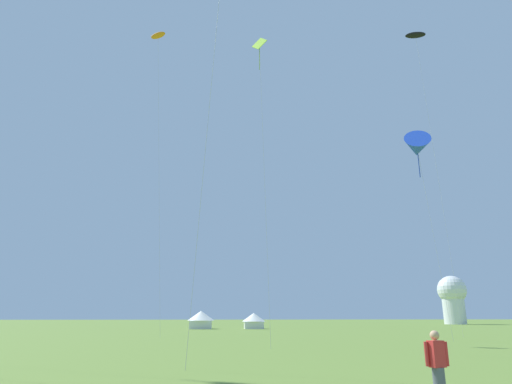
% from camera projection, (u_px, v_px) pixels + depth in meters
% --- Properties ---
extents(kite_orange_parafoil, '(3.33, 1.77, 33.46)m').
position_uv_depth(kite_orange_parafoil, '(158.00, 37.00, 50.75)').
color(kite_orange_parafoil, orange).
rests_on(kite_orange_parafoil, ground).
extents(kite_black_parafoil, '(2.51, 1.72, 34.68)m').
position_uv_depth(kite_black_parafoil, '(416.00, 36.00, 52.65)').
color(kite_black_parafoil, black).
rests_on(kite_black_parafoil, ground).
extents(kite_lime_diamond, '(1.19, 1.38, 23.30)m').
position_uv_depth(kite_lime_diamond, '(260.00, 58.00, 34.26)').
color(kite_lime_diamond, '#99DB2D').
rests_on(kite_lime_diamond, ground).
extents(kite_blue_delta, '(3.18, 3.55, 18.67)m').
position_uv_depth(kite_blue_delta, '(417.00, 147.00, 41.02)').
color(kite_blue_delta, blue).
rests_on(kite_blue_delta, ground).
extents(person_spectator, '(0.57, 0.33, 1.73)m').
position_uv_depth(person_spectator, '(438.00, 370.00, 10.36)').
color(person_spectator, '#565B66').
rests_on(person_spectator, ground).
extents(festival_tent_right, '(4.11, 4.11, 2.67)m').
position_uv_depth(festival_tent_right, '(201.00, 319.00, 67.72)').
color(festival_tent_right, white).
rests_on(festival_tent_right, ground).
extents(festival_tent_left, '(3.62, 3.62, 2.35)m').
position_uv_depth(festival_tent_left, '(254.00, 320.00, 68.26)').
color(festival_tent_left, white).
rests_on(festival_tent_left, ground).
extents(observatory_dome, '(6.40, 6.40, 10.80)m').
position_uv_depth(observatory_dome, '(453.00, 297.00, 101.31)').
color(observatory_dome, white).
rests_on(observatory_dome, ground).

